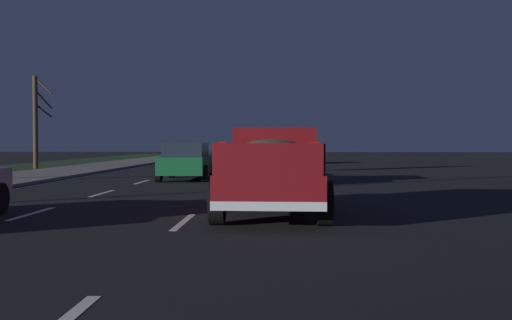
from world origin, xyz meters
TOP-DOWN VIEW (x-y plane):
  - ground at (27.00, 0.00)m, footprint 144.00×144.00m
  - sidewalk_shoulder at (27.00, 7.45)m, footprint 108.00×4.00m
  - lane_markings at (30.73, 3.01)m, footprint 108.48×7.04m
  - pickup_truck at (11.29, -3.50)m, footprint 5.48×2.39m
  - sedan_green at (22.96, 0.21)m, footprint 4.41×2.04m
  - sedan_black at (41.85, -3.56)m, footprint 4.40×2.03m
  - sedan_red at (21.60, -3.67)m, footprint 4.41×2.03m
  - bare_tree_far at (33.30, 10.80)m, footprint 0.97×1.36m

SIDE VIEW (x-z plane):
  - ground at x=27.00m, z-range 0.00..0.00m
  - lane_markings at x=30.73m, z-range 0.00..0.01m
  - sidewalk_shoulder at x=27.00m, z-range 0.00..0.12m
  - sedan_green at x=22.96m, z-range 0.01..1.55m
  - sedan_black at x=41.85m, z-range 0.01..1.55m
  - sedan_red at x=21.60m, z-range 0.01..1.55m
  - pickup_truck at x=11.29m, z-range 0.05..1.92m
  - bare_tree_far at x=33.30m, z-range 0.16..5.65m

